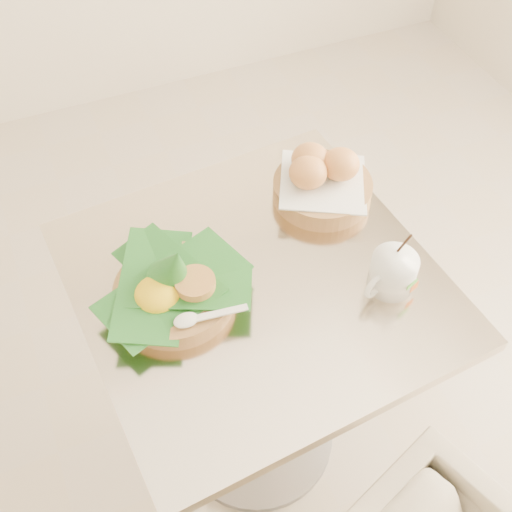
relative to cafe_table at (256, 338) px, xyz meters
name	(u,v)px	position (x,y,z in m)	size (l,w,h in m)	color
floor	(232,464)	(-0.10, -0.05, -0.53)	(3.60, 3.60, 0.00)	beige
cafe_table	(256,338)	(0.00, 0.00, 0.00)	(0.76, 0.76, 0.75)	gray
rice_basket	(174,288)	(-0.17, 0.01, 0.26)	(0.30, 0.30, 0.15)	tan
bread_basket	(321,180)	(0.23, 0.17, 0.27)	(0.25, 0.25, 0.11)	tan
coffee_mug	(392,272)	(0.24, -0.12, 0.26)	(0.12, 0.10, 0.16)	white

